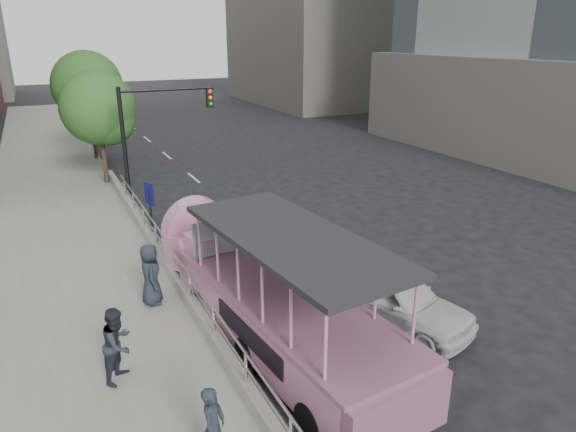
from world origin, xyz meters
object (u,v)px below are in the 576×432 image
pedestrian_mid (118,344)px  traffic_signal (151,126)px  pedestrian_near (214,427)px  street_tree_far (90,89)px  pedestrian_far (151,275)px  street_tree_near (101,111)px  car (395,298)px  parking_sign (150,207)px  duck_boat (264,293)px

pedestrian_mid → traffic_signal: 13.45m
pedestrian_near → street_tree_far: street_tree_far is taller
pedestrian_far → street_tree_far: 19.49m
street_tree_near → car: bearing=-73.4°
traffic_signal → street_tree_far: street_tree_far is taller
traffic_signal → parking_sign: bearing=-103.8°
duck_boat → pedestrian_mid: 3.65m
car → pedestrian_near: 6.48m
car → pedestrian_near: size_ratio=2.76×
pedestrian_near → street_tree_near: street_tree_near is taller
pedestrian_near → street_tree_far: 25.51m
street_tree_far → traffic_signal: bearing=-81.6°
car → traffic_signal: size_ratio=0.81×
pedestrian_far → street_tree_near: size_ratio=0.30×
pedestrian_far → parking_sign: parking_sign is taller
pedestrian_mid → pedestrian_far: size_ratio=0.97×
duck_boat → pedestrian_far: 3.26m
pedestrian_far → traffic_signal: bearing=-5.9°
parking_sign → car: bearing=-59.5°
duck_boat → pedestrian_far: bearing=134.7°
duck_boat → parking_sign: duck_boat is taller
duck_boat → pedestrian_mid: size_ratio=5.81×
car → traffic_signal: (-3.32, 13.09, 2.78)m
pedestrian_mid → traffic_signal: size_ratio=0.32×
pedestrian_near → traffic_signal: bearing=28.6°
pedestrian_far → street_tree_near: (0.68, 13.21, 2.66)m
pedestrian_near → pedestrian_mid: (-1.05, 3.10, 0.07)m
street_tree_near → street_tree_far: (0.20, 6.00, 0.49)m
pedestrian_mid → car: bearing=-54.6°
pedestrian_mid → parking_sign: size_ratio=0.68×
pedestrian_mid → pedestrian_far: pedestrian_far is taller
street_tree_far → duck_boat: bearing=-86.2°
parking_sign → street_tree_near: size_ratio=0.43×
pedestrian_far → street_tree_far: size_ratio=0.27×
car → street_tree_near: (-4.92, 16.52, 3.10)m
traffic_signal → pedestrian_near: bearing=-99.1°
pedestrian_mid → traffic_signal: traffic_signal is taller
parking_sign → street_tree_far: (-0.10, 14.68, 2.75)m
pedestrian_mid → pedestrian_near: bearing=-123.1°
car → street_tree_near: bearing=87.7°
pedestrian_near → pedestrian_mid: bearing=56.3°
pedestrian_mid → parking_sign: parking_sign is taller
pedestrian_mid → parking_sign: 7.85m
pedestrian_near → car: bearing=-27.1°
street_tree_far → street_tree_near: bearing=-91.9°
car → parking_sign: size_ratio=1.73×
pedestrian_near → pedestrian_far: bearing=35.3°
duck_boat → street_tree_far: size_ratio=1.50×
parking_sign → traffic_signal: bearing=76.2°
pedestrian_near → traffic_signal: traffic_signal is taller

